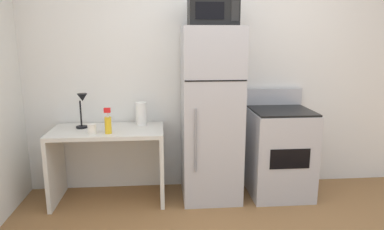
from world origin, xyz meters
The scene contains 9 objects.
wall_back_white centered at (0.00, 1.70, 1.30)m, with size 5.00×0.10×2.60m, color white.
desk centered at (-1.25, 1.34, 0.52)m, with size 1.11×0.58×0.75m.
desk_lamp centered at (-1.49, 1.40, 0.99)m, with size 0.14×0.12×0.35m.
paper_towel_roll centered at (-0.92, 1.49, 0.87)m, with size 0.11×0.11×0.24m, color white.
spray_bottle centered at (-1.21, 1.18, 0.85)m, with size 0.06×0.06×0.25m.
coffee_mug centered at (-1.36, 1.18, 0.80)m, with size 0.08×0.08×0.10m, color white.
refrigerator centered at (-0.21, 1.34, 0.87)m, with size 0.58×0.61×1.75m.
microwave centered at (-0.21, 1.32, 1.88)m, with size 0.46×0.35×0.26m.
oven_range centered at (0.52, 1.33, 0.47)m, with size 0.62×0.61×1.10m.
Camera 1 is at (-0.69, -2.08, 1.64)m, focal length 32.63 mm.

